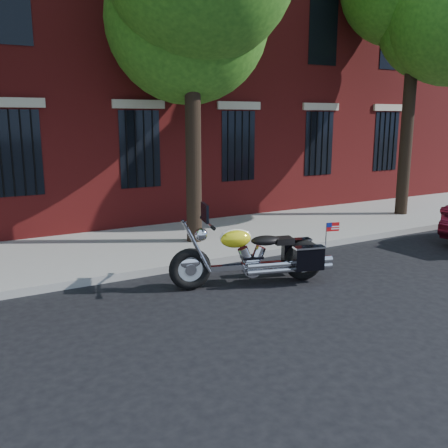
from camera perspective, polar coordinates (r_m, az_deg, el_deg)
ground at (r=9.24m, az=1.80°, el=-6.97°), size 120.00×120.00×0.00m
curb at (r=10.36m, az=-2.16°, el=-4.41°), size 40.00×0.16×0.15m
sidewalk at (r=12.01m, az=-6.29°, el=-2.17°), size 40.00×3.60×0.15m
building at (r=18.34m, az=-15.78°, el=21.01°), size 26.00×10.08×12.00m
tree_right at (r=16.18m, az=20.77°, el=22.63°), size 4.12×3.92×8.54m
motorcycle at (r=9.13m, az=3.79°, el=-3.78°), size 2.90×1.38×1.55m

